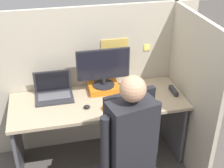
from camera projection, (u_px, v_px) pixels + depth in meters
cubicle_panel_back at (92, 79)px, 3.19m from camera, size 2.14×0.05×1.52m
cubicle_panel_right at (185, 90)px, 3.02m from camera, size 0.04×1.25×1.52m
desk at (99, 115)px, 3.01m from camera, size 1.64×0.63×0.72m
paper_box at (104, 88)px, 3.07m from camera, size 0.30×0.22×0.06m
monitor at (103, 67)px, 2.96m from camera, size 0.51×0.21×0.38m
laptop at (54, 92)px, 2.95m from camera, size 0.35×0.24×0.26m
mouse at (87, 107)px, 2.80m from camera, size 0.06×0.05×0.03m
stapler at (173, 91)px, 3.04m from camera, size 0.04×0.16×0.05m
carrot_toy at (105, 110)px, 2.75m from camera, size 0.05×0.12×0.05m
office_chair at (129, 159)px, 2.52m from camera, size 0.55×0.60×1.06m
person at (131, 150)px, 2.26m from camera, size 0.47×0.49×1.34m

